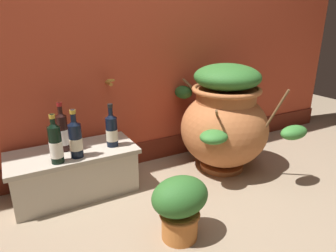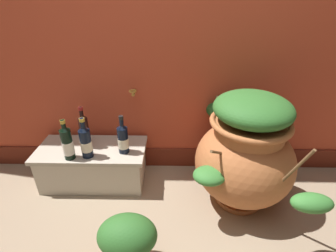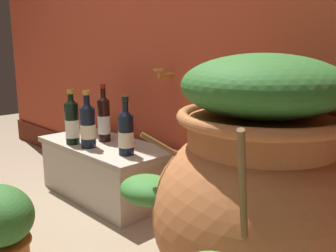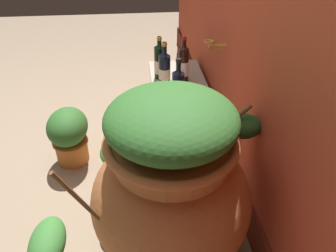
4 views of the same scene
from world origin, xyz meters
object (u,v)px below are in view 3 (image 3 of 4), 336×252
at_px(wine_bottle_left, 104,118).
at_px(wine_bottle_middle, 72,121).
at_px(wine_bottle_right, 126,132).
at_px(terracotta_urn, 257,190).
at_px(wine_bottle_back, 88,124).

relative_size(wine_bottle_left, wine_bottle_middle, 1.07).
xyz_separation_m(wine_bottle_middle, wine_bottle_right, (0.37, 0.09, -0.01)).
bearing_deg(wine_bottle_left, terracotta_urn, -10.80).
xyz_separation_m(wine_bottle_left, wine_bottle_back, (0.05, -0.14, -0.01)).
height_order(wine_bottle_middle, wine_bottle_right, wine_bottle_middle).
relative_size(wine_bottle_left, wine_bottle_back, 1.06).
relative_size(terracotta_urn, wine_bottle_right, 3.13).
relative_size(wine_bottle_right, wine_bottle_back, 0.96).
distance_m(wine_bottle_right, wine_bottle_back, 0.26).
bearing_deg(wine_bottle_right, terracotta_urn, -9.50).
bearing_deg(terracotta_urn, wine_bottle_left, 169.20).
xyz_separation_m(wine_bottle_right, wine_bottle_back, (-0.25, -0.06, 0.01)).
xyz_separation_m(terracotta_urn, wine_bottle_left, (-1.15, 0.22, 0.04)).
relative_size(wine_bottle_middle, wine_bottle_right, 1.03).
bearing_deg(wine_bottle_back, terracotta_urn, -4.21).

